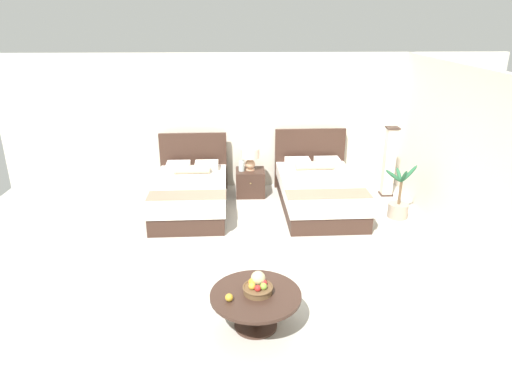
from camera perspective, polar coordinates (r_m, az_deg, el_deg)
name	(u,v)px	position (r m, az deg, el deg)	size (l,w,h in m)	color
ground_plane	(260,260)	(6.33, 0.51, -8.48)	(9.36, 9.64, 0.02)	#B7B3A7
wall_back	(253,121)	(8.72, -0.43, 8.79)	(9.36, 0.12, 2.50)	silver
wall_side_right	(468,161)	(6.94, 24.90, 3.53)	(0.12, 5.24, 2.50)	silver
bed_near_window	(191,193)	(7.89, -8.15, -0.15)	(1.27, 2.12, 1.10)	#3B261D
bed_near_corner	(319,191)	(7.96, 7.81, 0.16)	(1.35, 2.21, 1.15)	#3B261D
nightstand	(250,183)	(8.43, -0.73, 1.19)	(0.52, 0.50, 0.48)	#3B261D
table_lamp	(250,156)	(8.29, -0.75, 4.54)	(0.33, 0.33, 0.41)	tan
vase	(242,166)	(8.28, -1.82, 3.26)	(0.11, 0.11, 0.19)	#B2C4C2
coffee_table	(256,300)	(4.93, -0.04, -13.38)	(0.96, 0.96, 0.41)	#3B261D
fruit_bowl	(258,286)	(4.87, 0.23, -11.61)	(0.32, 0.32, 0.21)	brown
loose_apple	(229,298)	(4.76, -3.38, -13.01)	(0.08, 0.08, 0.08)	gold
floor_lamp_corner	(389,162)	(8.65, 16.26, 3.64)	(0.22, 0.22, 1.28)	#3B2B22
potted_palm	(399,205)	(7.85, 17.35, -1.51)	(0.55, 0.48, 0.91)	#A2927F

